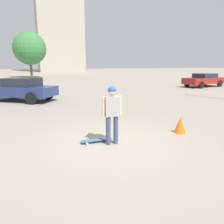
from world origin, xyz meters
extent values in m
plane|color=gray|center=(0.00, 0.00, 0.00)|extent=(220.00, 220.00, 0.00)
cylinder|color=#38476B|center=(-0.12, 0.00, 0.42)|extent=(0.14, 0.14, 0.83)
cylinder|color=#38476B|center=(0.12, 0.00, 0.42)|extent=(0.14, 0.14, 0.83)
cube|color=#999999|center=(0.00, 0.00, 1.12)|extent=(0.43, 0.22, 0.57)
cylinder|color=beige|center=(-0.25, 0.01, 1.13)|extent=(0.08, 0.08, 0.54)
cylinder|color=beige|center=(0.25, -0.01, 1.13)|extent=(0.08, 0.08, 0.54)
sphere|color=beige|center=(0.00, 0.00, 1.54)|extent=(0.23, 0.23, 0.23)
sphere|color=#2D4799|center=(0.00, 0.00, 1.58)|extent=(0.24, 0.24, 0.24)
cube|color=#336693|center=(-0.39, 0.30, 0.07)|extent=(0.91, 0.23, 0.01)
cylinder|color=silver|center=(-0.70, 0.17, 0.03)|extent=(0.07, 0.03, 0.07)
cylinder|color=silver|center=(-0.70, 0.43, 0.03)|extent=(0.07, 0.03, 0.07)
cylinder|color=silver|center=(-0.08, 0.17, 0.03)|extent=(0.07, 0.03, 0.07)
cylinder|color=silver|center=(-0.08, 0.42, 0.03)|extent=(0.07, 0.03, 0.07)
cube|color=navy|center=(-2.50, 9.17, 0.65)|extent=(4.45, 3.96, 0.59)
cube|color=#1E232D|center=(-2.41, 9.11, 1.20)|extent=(2.49, 2.44, 0.51)
cylinder|color=black|center=(-3.00, 10.67, 0.35)|extent=(0.69, 0.58, 0.71)
cylinder|color=black|center=(-1.99, 7.66, 0.35)|extent=(0.69, 0.58, 0.71)
cylinder|color=black|center=(-0.91, 9.12, 0.35)|extent=(0.69, 0.58, 0.71)
cube|color=maroon|center=(14.83, 11.91, 0.64)|extent=(4.96, 2.50, 0.61)
cube|color=#1E232D|center=(14.95, 11.93, 1.15)|extent=(2.36, 1.88, 0.42)
cylinder|color=black|center=(13.53, 10.82, 0.33)|extent=(0.69, 0.31, 0.67)
cylinder|color=black|center=(13.24, 12.51, 0.33)|extent=(0.69, 0.31, 0.67)
cylinder|color=black|center=(16.43, 11.32, 0.33)|extent=(0.69, 0.31, 0.67)
cylinder|color=black|center=(16.13, 13.01, 0.33)|extent=(0.69, 0.31, 0.67)
cylinder|color=brown|center=(-1.14, 35.20, 1.49)|extent=(0.37, 0.37, 2.99)
sphere|color=#387A3D|center=(-1.14, 35.20, 4.91)|extent=(5.49, 5.49, 5.49)
cone|color=orange|center=(2.53, 0.13, 0.28)|extent=(0.40, 0.40, 0.56)
camera|label=1|loc=(-2.21, -5.62, 2.28)|focal=35.00mm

